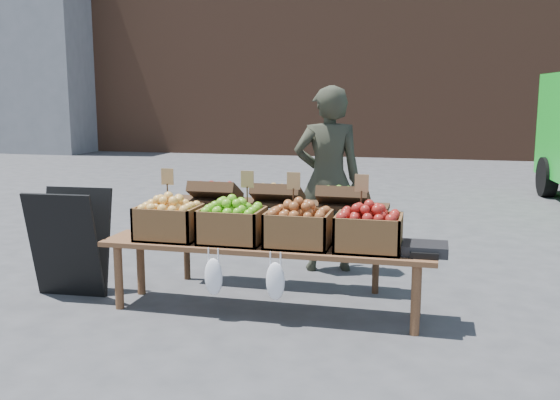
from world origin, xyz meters
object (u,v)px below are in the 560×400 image
(crate_golden_apples, at_px, (169,222))
(chalkboard_sign, at_px, (70,242))
(back_table, at_px, (278,231))
(crate_green_apples, at_px, (369,233))
(vendor, at_px, (328,180))
(display_bench, at_px, (265,279))
(weighing_scale, at_px, (425,249))
(crate_red_apples, at_px, (299,229))
(crate_russet_pears, at_px, (232,226))

(crate_golden_apples, bearing_deg, chalkboard_sign, 178.15)
(back_table, distance_m, crate_green_apples, 1.17)
(vendor, relative_size, display_bench, 0.68)
(weighing_scale, bearing_deg, chalkboard_sign, 179.41)
(crate_red_apples, distance_m, weighing_scale, 0.98)
(vendor, bearing_deg, crate_green_apples, 94.20)
(vendor, height_order, chalkboard_sign, vendor)
(crate_green_apples, bearing_deg, crate_golden_apples, 180.00)
(back_table, height_order, weighing_scale, back_table)
(crate_golden_apples, height_order, crate_red_apples, same)
(crate_green_apples, bearing_deg, back_table, 141.35)
(crate_russet_pears, bearing_deg, weighing_scale, 0.00)
(display_bench, bearing_deg, back_table, 95.98)
(crate_red_apples, xyz_separation_m, crate_green_apples, (0.55, 0.00, 0.00))
(vendor, xyz_separation_m, crate_green_apples, (0.55, -1.38, -0.21))
(chalkboard_sign, bearing_deg, display_bench, -4.20)
(display_bench, bearing_deg, crate_green_apples, 0.00)
(back_table, xyz_separation_m, crate_green_apples, (0.90, -0.72, 0.19))
(chalkboard_sign, relative_size, display_bench, 0.35)
(display_bench, height_order, crate_golden_apples, crate_golden_apples)
(display_bench, relative_size, crate_red_apples, 5.40)
(display_bench, bearing_deg, chalkboard_sign, 179.00)
(vendor, height_order, crate_red_apples, vendor)
(crate_golden_apples, bearing_deg, weighing_scale, 0.00)
(vendor, distance_m, crate_green_apples, 1.50)
(vendor, relative_size, crate_green_apples, 3.69)
(display_bench, relative_size, crate_russet_pears, 5.40)
(chalkboard_sign, bearing_deg, crate_russet_pears, -4.38)
(chalkboard_sign, xyz_separation_m, crate_golden_apples, (0.96, -0.03, 0.23))
(crate_golden_apples, xyz_separation_m, crate_russet_pears, (0.55, 0.00, 0.00))
(vendor, bearing_deg, crate_golden_apples, 33.91)
(chalkboard_sign, relative_size, crate_russet_pears, 1.91)
(display_bench, xyz_separation_m, weighing_scale, (1.25, 0.00, 0.33))
(crate_golden_apples, relative_size, crate_red_apples, 1.00)
(vendor, bearing_deg, display_bench, 61.23)
(display_bench, relative_size, weighing_scale, 7.94)
(chalkboard_sign, relative_size, crate_golden_apples, 1.91)
(crate_golden_apples, relative_size, weighing_scale, 1.47)
(crate_green_apples, bearing_deg, chalkboard_sign, 179.32)
(back_table, bearing_deg, weighing_scale, -28.51)
(chalkboard_sign, distance_m, crate_green_apples, 2.62)
(back_table, bearing_deg, crate_green_apples, -38.65)
(weighing_scale, bearing_deg, back_table, 151.49)
(chalkboard_sign, height_order, crate_golden_apples, chalkboard_sign)
(crate_russet_pears, height_order, crate_green_apples, same)
(display_bench, distance_m, crate_red_apples, 0.51)
(crate_russet_pears, bearing_deg, back_table, 74.50)
(chalkboard_sign, distance_m, crate_russet_pears, 1.53)
(vendor, distance_m, crate_red_apples, 1.40)
(crate_russet_pears, bearing_deg, crate_golden_apples, 180.00)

